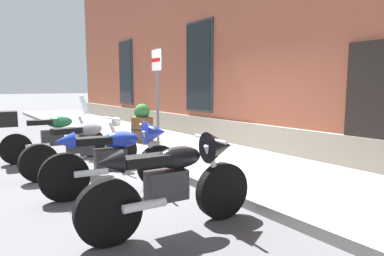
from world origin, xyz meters
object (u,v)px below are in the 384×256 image
motorcycle_black_sport (177,179)px  barrel_planter (142,125)px  motorcycle_grey_naked (85,147)px  motorcycle_blue_sport (119,155)px  parking_sign (157,85)px  motorcycle_green_touring (49,134)px

motorcycle_black_sport → barrel_planter: bearing=157.4°
motorcycle_grey_naked → barrel_planter: bearing=132.1°
motorcycle_blue_sport → motorcycle_black_sport: (1.54, 0.01, 0.00)m
motorcycle_black_sport → motorcycle_blue_sport: bearing=-179.5°
motorcycle_blue_sport → parking_sign: bearing=137.7°
motorcycle_blue_sport → motorcycle_grey_naked: bearing=-177.2°
motorcycle_green_touring → motorcycle_black_sport: (4.38, 0.37, 0.00)m
motorcycle_grey_naked → motorcycle_blue_sport: 1.40m
motorcycle_black_sport → parking_sign: 3.92m
motorcycle_blue_sport → motorcycle_black_sport: motorcycle_black_sport is taller
parking_sign → motorcycle_black_sport: bearing=-26.3°
motorcycle_green_touring → motorcycle_grey_naked: bearing=11.2°
motorcycle_black_sport → motorcycle_green_touring: bearing=-175.2°
motorcycle_grey_naked → barrel_planter: barrel_planter is taller
motorcycle_grey_naked → motorcycle_black_sport: 2.93m
motorcycle_green_touring → motorcycle_blue_sport: size_ratio=1.03×
motorcycle_grey_naked → motorcycle_black_sport: (2.93, 0.08, 0.08)m
parking_sign → barrel_planter: size_ratio=2.29×
motorcycle_green_touring → parking_sign: 2.49m
motorcycle_grey_naked → motorcycle_blue_sport: bearing=2.8°
motorcycle_grey_naked → motorcycle_black_sport: bearing=1.6°
motorcycle_green_touring → barrel_planter: size_ratio=2.14×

